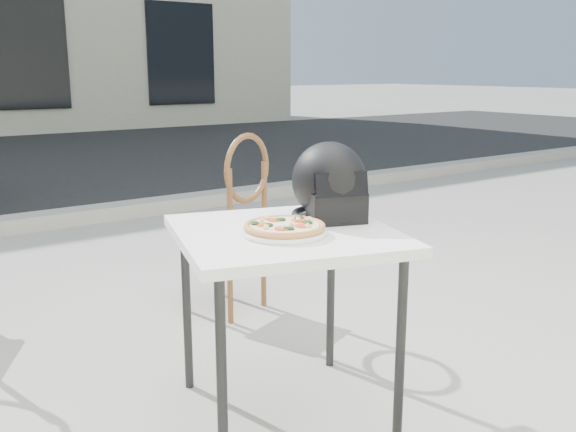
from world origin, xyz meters
TOP-DOWN VIEW (x-y plane):
  - ground at (0.00, 0.00)m, footprint 80.00×80.00m
  - curb at (0.00, 3.00)m, footprint 30.00×0.25m
  - cafe_table_main at (-0.25, -0.52)m, footprint 0.93×0.93m
  - plate at (-0.29, -0.58)m, footprint 0.35×0.35m
  - pizza at (-0.29, -0.58)m, footprint 0.29×0.29m
  - helmet at (-0.01, -0.48)m, footprint 0.36×0.37m
  - cafe_chair_main at (0.13, 0.48)m, footprint 0.48×0.48m

SIDE VIEW (x-z plane):
  - ground at x=0.00m, z-range 0.00..0.00m
  - curb at x=0.00m, z-range 0.00..0.12m
  - cafe_chair_main at x=0.13m, z-range 0.05..1.02m
  - cafe_table_main at x=-0.25m, z-range 0.29..1.01m
  - plate at x=-0.29m, z-range 0.71..0.73m
  - pizza at x=-0.29m, z-range 0.73..0.76m
  - helmet at x=-0.01m, z-range 0.70..0.99m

